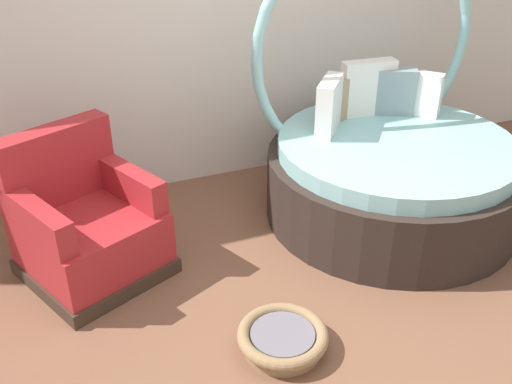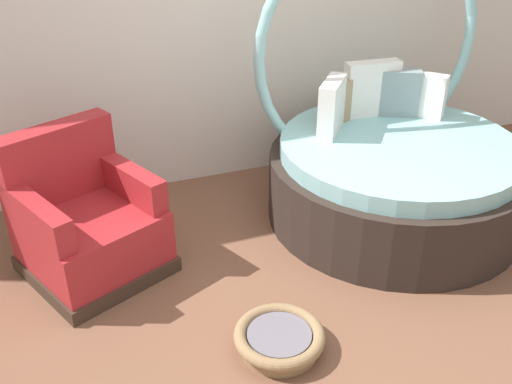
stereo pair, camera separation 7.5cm
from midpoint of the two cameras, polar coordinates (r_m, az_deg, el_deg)
The scene contains 4 objects.
ground_plane at distance 3.60m, azimuth 5.05°, elevation -12.05°, with size 8.00×8.00×0.02m, color brown.
round_daybed at distance 4.47m, azimuth 12.37°, elevation 2.93°, with size 1.88×1.88×2.09m.
red_armchair at distance 3.91m, azimuth -16.83°, elevation -3.28°, with size 1.05×1.05×0.94m.
pet_basket at distance 3.33m, azimuth 1.95°, elevation -14.10°, with size 0.51×0.51×0.13m.
Camera 1 is at (-1.32, -2.35, 2.38)m, focal length 40.95 mm.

